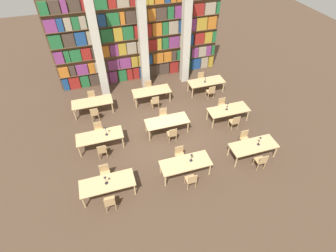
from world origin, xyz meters
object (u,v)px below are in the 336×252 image
at_px(chair_13, 92,98).
at_px(chair_14, 155,102).
at_px(chair_1, 105,173).
at_px(desk_lamp_1, 191,156).
at_px(chair_5, 245,138).
at_px(reading_table_7, 151,92).
at_px(chair_7, 99,130).
at_px(chair_8, 172,134).
at_px(reading_table_8, 206,82).
at_px(chair_6, 102,150).
at_px(desk_lamp_4, 228,105).
at_px(chair_0, 110,202).
at_px(chair_9, 164,116).
at_px(pillar_right, 186,36).
at_px(reading_table_1, 185,164).
at_px(reading_table_3, 100,137).
at_px(reading_table_5, 228,110).
at_px(chair_11, 222,105).
at_px(reading_table_2, 253,146).
at_px(desk_lamp_5, 205,78).
at_px(chair_15, 149,88).
at_px(chair_4, 261,161).
at_px(chair_16, 211,92).
at_px(desk_lamp_2, 260,139).
at_px(desk_lamp_3, 106,130).
at_px(reading_table_4, 167,122).
at_px(reading_table_6, 92,103).
at_px(chair_17, 201,79).
at_px(pillar_left, 97,48).
at_px(desk_lamp_0, 105,179).
at_px(reading_table_0, 107,184).
at_px(chair_10, 235,122).
at_px(chair_12, 95,113).

xyz_separation_m(chair_13, chair_14, (3.37, -1.41, 0.00)).
xyz_separation_m(chair_1, desk_lamp_1, (3.65, -0.65, 0.55)).
bearing_deg(chair_5, reading_table_7, -54.94).
relative_size(chair_7, chair_8, 1.00).
bearing_deg(reading_table_8, desk_lamp_1, -119.31).
relative_size(chair_1, reading_table_7, 0.41).
height_order(chair_6, desk_lamp_4, desk_lamp_4).
distance_m(chair_0, chair_9, 5.54).
height_order(pillar_right, reading_table_1, pillar_right).
bearing_deg(reading_table_3, chair_6, -90.62).
xyz_separation_m(reading_table_5, chair_11, (0.02, 0.73, -0.19)).
relative_size(reading_table_2, desk_lamp_5, 5.07).
bearing_deg(desk_lamp_4, reading_table_2, -89.80).
relative_size(chair_5, desk_lamp_4, 1.97).
height_order(chair_0, desk_lamp_4, desk_lamp_4).
bearing_deg(chair_0, chair_15, 64.82).
distance_m(chair_4, chair_16, 5.53).
bearing_deg(desk_lamp_2, desk_lamp_4, 94.76).
bearing_deg(desk_lamp_5, desk_lamp_3, -155.76).
height_order(desk_lamp_1, desk_lamp_4, desk_lamp_4).
bearing_deg(reading_table_7, chair_6, -132.61).
bearing_deg(reading_table_4, chair_16, 31.13).
xyz_separation_m(desk_lamp_2, chair_9, (-3.47, 3.54, -0.60)).
xyz_separation_m(pillar_right, reading_table_8, (0.82, -1.66, -2.33)).
height_order(pillar_right, chair_9, pillar_right).
bearing_deg(reading_table_6, chair_14, -11.40).
relative_size(desk_lamp_3, chair_13, 0.57).
bearing_deg(desk_lamp_1, chair_13, 120.53).
xyz_separation_m(chair_0, reading_table_3, (0.04, 3.52, 0.19)).
relative_size(desk_lamp_3, chair_17, 0.57).
bearing_deg(reading_table_1, reading_table_4, 89.34).
bearing_deg(reading_table_3, chair_15, 47.34).
distance_m(pillar_right, desk_lamp_4, 4.94).
distance_m(reading_table_4, desk_lamp_4, 3.31).
distance_m(pillar_left, reading_table_5, 7.85).
xyz_separation_m(chair_4, chair_15, (-3.38, 7.02, 0.00)).
bearing_deg(chair_5, desk_lamp_2, 105.94).
bearing_deg(reading_table_1, desk_lamp_5, 59.54).
relative_size(chair_5, reading_table_5, 0.41).
xyz_separation_m(reading_table_1, chair_8, (0.08, 2.10, -0.19)).
height_order(desk_lamp_0, chair_8, desk_lamp_0).
xyz_separation_m(reading_table_4, reading_table_8, (3.34, 2.74, 0.00)).
height_order(desk_lamp_0, chair_16, desk_lamp_0).
relative_size(desk_lamp_0, chair_8, 0.49).
height_order(reading_table_0, chair_10, chair_10).
xyz_separation_m(chair_1, chair_13, (-0.04, 5.60, 0.00)).
relative_size(pillar_right, desk_lamp_4, 13.28).
height_order(desk_lamp_1, desk_lamp_5, desk_lamp_1).
height_order(pillar_left, chair_4, pillar_left).
distance_m(reading_table_0, chair_12, 4.87).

